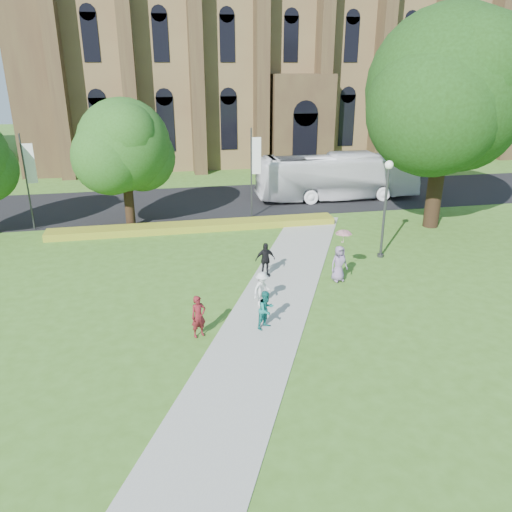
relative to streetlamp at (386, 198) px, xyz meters
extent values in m
plane|color=#426C20|center=(-7.50, -6.50, -3.30)|extent=(160.00, 160.00, 0.00)
cube|color=black|center=(-7.50, 13.50, -3.29)|extent=(160.00, 10.00, 0.02)
cube|color=#B2B2A8|center=(-7.50, -5.50, -3.28)|extent=(15.58, 28.54, 0.04)
cube|color=gold|center=(-9.50, 6.70, -3.07)|extent=(18.00, 1.40, 0.45)
cube|color=olive|center=(2.50, 33.50, 5.20)|extent=(52.00, 16.00, 17.00)
cube|color=brown|center=(-22.00, 26.50, 7.20)|extent=(3.50, 3.50, 21.00)
cube|color=brown|center=(2.50, 24.50, 1.20)|extent=(6.00, 2.50, 9.00)
cylinder|color=#38383D|center=(0.00, 0.00, -0.90)|extent=(0.14, 0.14, 4.80)
sphere|color=white|center=(0.00, 0.00, 1.72)|extent=(0.44, 0.44, 0.44)
cylinder|color=#38383D|center=(0.00, 0.00, -3.22)|extent=(0.36, 0.36, 0.15)
cylinder|color=#332114|center=(5.50, 4.50, 0.00)|extent=(0.96, 0.96, 6.60)
sphere|color=#19340E|center=(5.50, 4.50, 5.10)|extent=(9.60, 9.60, 9.60)
cylinder|color=#332114|center=(-13.50, 8.00, -1.23)|extent=(0.60, 0.60, 4.12)
sphere|color=#254C16|center=(-13.50, 8.00, 1.95)|extent=(5.60, 5.60, 5.60)
cylinder|color=#38383D|center=(-5.50, 8.70, -0.30)|extent=(0.10, 0.10, 6.00)
cube|color=white|center=(-5.15, 8.70, 0.90)|extent=(0.60, 0.02, 2.40)
cylinder|color=#38383D|center=(-19.50, 8.70, -0.30)|extent=(0.10, 0.10, 6.00)
cube|color=white|center=(-19.15, 8.70, 0.90)|extent=(0.60, 0.02, 2.40)
imported|color=white|center=(1.93, 12.41, -1.53)|extent=(12.55, 3.16, 3.48)
imported|color=maroon|center=(-10.48, -6.64, -2.42)|extent=(0.71, 0.59, 1.67)
imported|color=#156D66|center=(-7.83, -6.52, -2.47)|extent=(0.97, 0.93, 1.58)
imported|color=silver|center=(-7.59, -4.58, -2.48)|extent=(1.14, 1.06, 1.55)
imported|color=black|center=(-6.76, -1.44, -2.39)|extent=(1.05, 0.54, 1.72)
imported|color=slate|center=(-3.41, -2.68, -2.38)|extent=(0.95, 0.71, 1.76)
imported|color=beige|center=(-3.23, -2.58, -1.16)|extent=(0.87, 0.87, 0.67)
camera|label=1|loc=(-11.64, -23.56, 6.50)|focal=35.00mm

